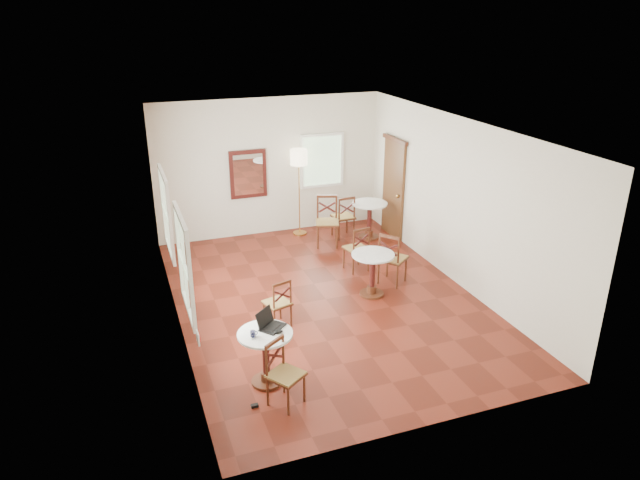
# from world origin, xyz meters

# --- Properties ---
(ground) EXTENTS (7.00, 7.00, 0.00)m
(ground) POSITION_xyz_m (0.00, 0.00, 0.00)
(ground) COLOR #621C10
(ground) RESTS_ON ground
(room_shell) EXTENTS (5.02, 7.02, 3.01)m
(room_shell) POSITION_xyz_m (-0.06, 0.27, 1.89)
(room_shell) COLOR silver
(room_shell) RESTS_ON ground
(cafe_table_near) EXTENTS (0.73, 0.73, 0.78)m
(cafe_table_near) POSITION_xyz_m (-1.60, -1.99, 0.48)
(cafe_table_near) COLOR #4D2413
(cafe_table_near) RESTS_ON ground
(cafe_table_mid) EXTENTS (0.75, 0.75, 0.79)m
(cafe_table_mid) POSITION_xyz_m (0.82, -0.12, 0.49)
(cafe_table_mid) COLOR #4D2413
(cafe_table_mid) RESTS_ON ground
(cafe_table_back) EXTENTS (0.77, 0.77, 0.81)m
(cafe_table_back) POSITION_xyz_m (1.91, 2.40, 0.50)
(cafe_table_back) COLOR #4D2413
(cafe_table_back) RESTS_ON ground
(chair_near_a) EXTENTS (0.47, 0.47, 0.83)m
(chair_near_a) POSITION_xyz_m (-1.03, -0.59, 0.41)
(chair_near_a) COLOR #4D2413
(chair_near_a) RESTS_ON ground
(chair_near_b) EXTENTS (0.56, 0.56, 0.88)m
(chair_near_b) POSITION_xyz_m (-1.49, -2.48, 0.44)
(chair_near_b) COLOR #4D2413
(chair_near_b) RESTS_ON ground
(chair_mid_a) EXTENTS (0.48, 0.48, 0.90)m
(chair_mid_a) POSITION_xyz_m (0.98, 0.94, 0.45)
(chair_mid_a) COLOR #4D2413
(chair_mid_a) RESTS_ON ground
(chair_mid_b) EXTENTS (0.64, 0.64, 0.99)m
(chair_mid_b) POSITION_xyz_m (1.36, 0.19, 0.49)
(chair_mid_b) COLOR #4D2413
(chair_mid_b) RESTS_ON ground
(chair_back_a) EXTENTS (0.47, 0.47, 0.96)m
(chair_back_a) POSITION_xyz_m (1.40, 2.64, 0.48)
(chair_back_a) COLOR #4D2413
(chair_back_a) RESTS_ON ground
(chair_back_b) EXTENTS (0.62, 0.62, 1.06)m
(chair_back_b) POSITION_xyz_m (0.90, 2.35, 0.53)
(chair_back_b) COLOR #4D2413
(chair_back_b) RESTS_ON ground
(floor_lamp) EXTENTS (0.37, 0.37, 1.92)m
(floor_lamp) POSITION_xyz_m (0.55, 3.15, 1.63)
(floor_lamp) COLOR #BF8C3F
(floor_lamp) RESTS_ON ground
(laptop) EXTENTS (0.43, 0.43, 0.24)m
(laptop) POSITION_xyz_m (-1.50, -1.86, 0.83)
(laptop) COLOR black
(laptop) RESTS_ON cafe_table_near
(mouse) EXTENTS (0.12, 0.08, 0.04)m
(mouse) POSITION_xyz_m (-1.42, -2.05, 0.80)
(mouse) COLOR black
(mouse) RESTS_ON cafe_table_near
(navy_mug) EXTENTS (0.10, 0.07, 0.08)m
(navy_mug) POSITION_xyz_m (-1.76, -2.02, 0.82)
(navy_mug) COLOR black
(navy_mug) RESTS_ON cafe_table_near
(water_glass) EXTENTS (0.07, 0.07, 0.11)m
(water_glass) POSITION_xyz_m (-1.77, -2.08, 0.83)
(water_glass) COLOR white
(water_glass) RESTS_ON cafe_table_near
(power_adapter) EXTENTS (0.09, 0.06, 0.04)m
(power_adapter) POSITION_xyz_m (-1.88, -2.44, 0.02)
(power_adapter) COLOR black
(power_adapter) RESTS_ON ground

